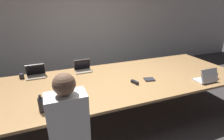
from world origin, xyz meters
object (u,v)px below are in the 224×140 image
object	(u,v)px
laptop_near_right	(207,78)
cup_near_right	(215,76)
laptop_far_left	(36,73)
person_near_left	(70,136)
stapler	(135,82)
laptop_far_midleft	(83,68)
cup_far_left	(22,76)
bottle_near_left	(41,105)
laptop_near_left	(65,108)

from	to	relation	value
laptop_near_right	cup_near_right	xyz separation A→B (m)	(0.27, 0.06, -0.02)
laptop_near_right	laptop_far_left	bearing A→B (deg)	-25.50
person_near_left	stapler	xyz separation A→B (m)	(1.20, 0.80, 0.08)
stapler	laptop_far_midleft	bearing A→B (deg)	110.90
laptop_far_left	laptop_far_midleft	xyz separation A→B (m)	(0.86, -0.03, -0.00)
cup_far_left	stapler	xyz separation A→B (m)	(1.78, -0.92, -0.02)
cup_far_left	laptop_near_right	size ratio (longest dim) A/B	0.27
laptop_far_left	bottle_near_left	xyz separation A→B (m)	(0.08, -1.22, 0.03)
cup_far_left	cup_near_right	bearing A→B (deg)	-21.07
laptop_near_left	bottle_near_left	bearing A→B (deg)	-24.96
laptop_far_left	stapler	world-z (taller)	laptop_far_left
laptop_near_right	stapler	distance (m)	1.24
cup_far_left	laptop_near_left	distance (m)	1.47
laptop_near_left	stapler	xyz separation A→B (m)	(1.19, 0.43, -0.05)
laptop_far_left	cup_far_left	size ratio (longest dim) A/B	3.60
laptop_near_right	laptop_far_midleft	xyz separation A→B (m)	(-1.86, 1.27, -0.00)
laptop_far_midleft	bottle_near_left	xyz separation A→B (m)	(-0.78, -1.19, 0.04)
cup_near_right	person_near_left	world-z (taller)	person_near_left
laptop_far_midleft	laptop_near_left	distance (m)	1.41
cup_near_right	laptop_near_left	xyz separation A→B (m)	(-2.64, -0.11, 0.03)
person_near_left	laptop_near_left	bearing A→B (deg)	-91.06
laptop_far_midleft	stapler	world-z (taller)	laptop_far_midleft
cup_far_left	laptop_far_midleft	size ratio (longest dim) A/B	0.29
laptop_near_right	cup_near_right	bearing A→B (deg)	-167.45
laptop_far_midleft	laptop_near_right	bearing A→B (deg)	-34.23
cup_far_left	bottle_near_left	world-z (taller)	bottle_near_left
laptop_near_right	laptop_near_left	size ratio (longest dim) A/B	1.04
laptop_far_midleft	laptop_near_left	world-z (taller)	laptop_near_left
bottle_near_left	cup_far_left	bearing A→B (deg)	104.70
cup_near_right	laptop_near_left	bearing A→B (deg)	-177.63
cup_near_right	laptop_far_midleft	world-z (taller)	laptop_far_midleft
laptop_far_left	cup_far_left	xyz separation A→B (m)	(-0.24, 0.00, -0.02)
laptop_near_left	person_near_left	bearing A→B (deg)	88.94
person_near_left	laptop_far_midleft	bearing A→B (deg)	-107.10
cup_far_left	stapler	world-z (taller)	cup_far_left
laptop_near_left	person_near_left	xyz separation A→B (m)	(-0.01, -0.37, -0.13)
laptop_far_midleft	bottle_near_left	bearing A→B (deg)	-123.06
cup_near_right	person_near_left	distance (m)	2.69
cup_far_left	bottle_near_left	bearing A→B (deg)	-75.30
cup_near_right	laptop_near_left	size ratio (longest dim) A/B	0.30
laptop_near_right	stapler	world-z (taller)	laptop_near_right
cup_near_right	laptop_near_left	distance (m)	2.64
cup_near_right	laptop_near_right	bearing A→B (deg)	-167.45
laptop_far_midleft	laptop_near_left	xyz separation A→B (m)	(-0.51, -1.32, 0.01)
cup_near_right	stapler	bearing A→B (deg)	167.50
cup_near_right	cup_far_left	bearing A→B (deg)	158.93
cup_near_right	person_near_left	xyz separation A→B (m)	(-2.64, -0.47, -0.11)
laptop_near_right	person_near_left	distance (m)	2.42
laptop_far_left	laptop_near_left	world-z (taller)	laptop_near_left
laptop_near_left	laptop_far_left	bearing A→B (deg)	-75.48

